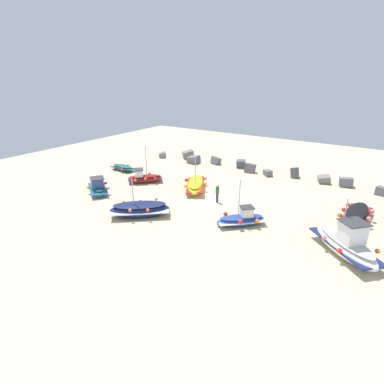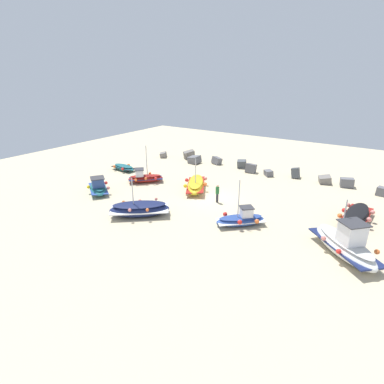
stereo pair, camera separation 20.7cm
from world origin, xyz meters
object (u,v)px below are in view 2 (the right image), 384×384
(fishing_boat_1, at_px, (145,178))
(fishing_boat_2, at_px, (241,219))
(fishing_boat_3, at_px, (345,244))
(person_walking, at_px, (217,192))
(fishing_boat_0, at_px, (196,185))
(fishing_boat_5, at_px, (357,216))
(fishing_boat_6, at_px, (124,168))
(fishing_boat_7, at_px, (140,209))
(fishing_boat_4, at_px, (98,187))

(fishing_boat_1, xyz_separation_m, fishing_boat_2, (12.45, -3.28, -0.02))
(fishing_boat_3, bearing_deg, fishing_boat_1, -146.70)
(person_walking, bearing_deg, fishing_boat_0, 95.75)
(fishing_boat_5, distance_m, fishing_boat_6, 24.35)
(fishing_boat_0, bearing_deg, person_walking, -146.54)
(fishing_boat_3, height_order, person_walking, fishing_boat_3)
(fishing_boat_5, xyz_separation_m, fishing_boat_7, (-14.39, -8.31, 0.06))
(fishing_boat_7, bearing_deg, fishing_boat_1, 89.21)
(fishing_boat_0, relative_size, fishing_boat_1, 1.28)
(fishing_boat_3, height_order, fishing_boat_6, fishing_boat_3)
(fishing_boat_3, relative_size, person_walking, 2.99)
(fishing_boat_0, xyz_separation_m, fishing_boat_6, (-10.46, 0.65, -0.18))
(fishing_boat_2, distance_m, fishing_boat_5, 8.81)
(fishing_boat_6, relative_size, person_walking, 1.98)
(fishing_boat_5, bearing_deg, fishing_boat_6, 94.96)
(fishing_boat_0, bearing_deg, fishing_boat_6, 56.22)
(fishing_boat_2, distance_m, person_walking, 4.51)
(fishing_boat_0, relative_size, fishing_boat_2, 1.39)
(fishing_boat_0, distance_m, fishing_boat_6, 10.48)
(fishing_boat_3, height_order, fishing_boat_4, fishing_boat_3)
(fishing_boat_2, bearing_deg, fishing_boat_0, 103.48)
(fishing_boat_4, xyz_separation_m, fishing_boat_7, (6.71, -1.57, 0.03))
(fishing_boat_4, distance_m, person_walking, 11.30)
(fishing_boat_3, relative_size, fishing_boat_4, 1.29)
(fishing_boat_1, height_order, fishing_boat_2, fishing_boat_1)
(fishing_boat_1, bearing_deg, fishing_boat_0, 146.97)
(fishing_boat_1, distance_m, fishing_boat_2, 12.87)
(fishing_boat_2, bearing_deg, fishing_boat_7, 158.27)
(fishing_boat_2, height_order, fishing_boat_7, fishing_boat_2)
(fishing_boat_7, bearing_deg, fishing_boat_0, 46.32)
(fishing_boat_0, distance_m, fishing_boat_3, 14.62)
(fishing_boat_4, height_order, person_walking, person_walking)
(fishing_boat_0, height_order, fishing_boat_3, fishing_boat_3)
(fishing_boat_4, distance_m, fishing_boat_6, 7.23)
(fishing_boat_0, xyz_separation_m, person_walking, (3.29, -1.63, 0.44))
(fishing_boat_1, relative_size, fishing_boat_5, 0.82)
(fishing_boat_1, relative_size, fishing_boat_7, 0.82)
(fishing_boat_7, bearing_deg, fishing_boat_5, -9.83)
(fishing_boat_3, relative_size, fishing_boat_6, 1.51)
(fishing_boat_7, distance_m, person_walking, 6.89)
(fishing_boat_4, distance_m, fishing_boat_7, 6.89)
(fishing_boat_3, xyz_separation_m, person_walking, (-10.61, 2.91, 0.19))
(fishing_boat_4, relative_size, fishing_boat_5, 0.82)
(fishing_boat_0, height_order, fishing_boat_4, fishing_boat_0)
(fishing_boat_1, bearing_deg, fishing_boat_5, 142.04)
(fishing_boat_2, relative_size, fishing_boat_3, 0.72)
(fishing_boat_3, distance_m, fishing_boat_4, 21.14)
(fishing_boat_2, relative_size, fishing_boat_4, 0.93)
(fishing_boat_0, xyz_separation_m, fishing_boat_5, (13.89, 0.94, 0.01))
(fishing_boat_5, distance_m, person_walking, 10.92)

